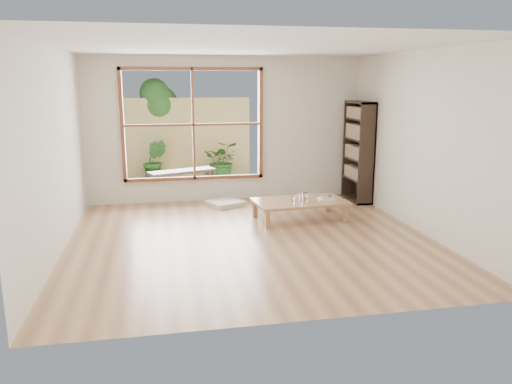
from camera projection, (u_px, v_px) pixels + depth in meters
ground at (251, 239)px, 6.99m from camera, size 5.00×5.00×0.00m
low_table at (300, 203)px, 7.91m from camera, size 1.50×0.94×0.31m
floor_cushion at (225, 203)px, 8.88m from camera, size 0.72×0.72×0.08m
bookshelf at (358, 152)px, 9.05m from camera, size 0.29×0.81×1.81m
glass_tall at (300, 196)px, 7.86m from camera, size 0.08×0.08×0.15m
glass_mid at (306, 195)px, 8.04m from camera, size 0.07×0.07×0.09m
glass_short at (298, 196)px, 8.01m from camera, size 0.08×0.08×0.10m
glass_small at (293, 199)px, 7.85m from camera, size 0.06×0.06×0.07m
food_tray at (327, 198)px, 7.98m from camera, size 0.27×0.20×0.08m
deck at (191, 188)px, 10.29m from camera, size 2.80×2.00×0.05m
garden_bench at (182, 173)px, 9.83m from camera, size 1.37×0.83×0.42m
bamboo_fence at (187, 139)px, 11.05m from camera, size 2.80×0.06×1.80m
shrub_right at (223, 161)px, 10.89m from camera, size 0.89×0.81×0.87m
shrub_left at (155, 161)px, 10.70m from camera, size 0.57×0.49×0.92m
garden_tree at (155, 105)px, 11.06m from camera, size 1.04×0.85×2.22m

